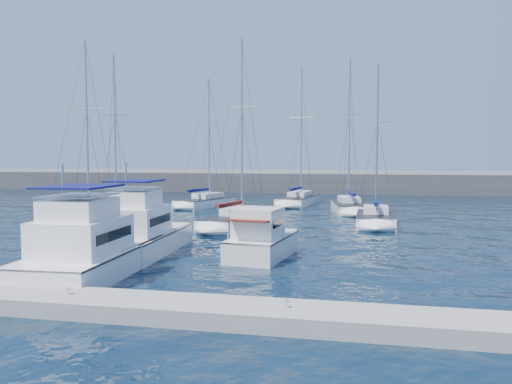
% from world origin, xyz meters
% --- Properties ---
extents(ground, '(220.00, 220.00, 0.00)m').
position_xyz_m(ground, '(0.00, 0.00, 0.00)').
color(ground, black).
rests_on(ground, ground).
extents(breakwater, '(160.00, 6.00, 4.45)m').
position_xyz_m(breakwater, '(0.00, 52.00, 1.05)').
color(breakwater, '#424244').
rests_on(breakwater, ground).
extents(dock, '(40.00, 2.20, 0.60)m').
position_xyz_m(dock, '(0.00, -11.00, 0.30)').
color(dock, gray).
rests_on(dock, ground).
extents(dock_cleat_centre, '(0.16, 0.16, 0.25)m').
position_xyz_m(dock_cleat_centre, '(0.00, -11.00, 0.72)').
color(dock_cleat_centre, silver).
rests_on(dock_cleat_centre, dock).
extents(dock_cleat_near_stbd, '(0.16, 0.16, 0.25)m').
position_xyz_m(dock_cleat_near_stbd, '(8.00, -11.00, 0.72)').
color(dock_cleat_near_stbd, silver).
rests_on(dock_cleat_near_stbd, dock).
extents(motor_yacht_port_inner, '(4.12, 9.51, 4.69)m').
position_xyz_m(motor_yacht_port_inner, '(-2.04, -5.94, 1.13)').
color(motor_yacht_port_inner, white).
rests_on(motor_yacht_port_inner, ground).
extents(motor_yacht_stbd_inner, '(3.64, 8.65, 4.69)m').
position_xyz_m(motor_yacht_stbd_inner, '(-1.93, -0.49, 1.13)').
color(motor_yacht_stbd_inner, white).
rests_on(motor_yacht_stbd_inner, ground).
extents(motor_yacht_stbd_outer, '(3.45, 5.92, 3.20)m').
position_xyz_m(motor_yacht_stbd_outer, '(5.02, -0.22, 0.94)').
color(motor_yacht_stbd_outer, white).
rests_on(motor_yacht_stbd_outer, ground).
extents(sailboat_mid_a, '(5.75, 9.02, 14.65)m').
position_xyz_m(sailboat_mid_a, '(-10.05, 11.96, 0.52)').
color(sailboat_mid_a, white).
rests_on(sailboat_mid_a, ground).
extents(sailboat_mid_b, '(3.17, 8.30, 14.88)m').
position_xyz_m(sailboat_mid_b, '(-10.58, 7.82, 0.52)').
color(sailboat_mid_b, white).
rests_on(sailboat_mid_b, ground).
extents(sailboat_mid_c, '(4.84, 8.69, 15.29)m').
position_xyz_m(sailboat_mid_c, '(0.85, 11.27, 0.53)').
color(sailboat_mid_c, white).
rests_on(sailboat_mid_c, ground).
extents(sailboat_mid_e, '(3.23, 7.08, 13.51)m').
position_xyz_m(sailboat_mid_e, '(11.68, 14.70, 0.52)').
color(sailboat_mid_e, white).
rests_on(sailboat_mid_e, ground).
extents(sailboat_back_a, '(5.53, 8.42, 14.68)m').
position_xyz_m(sailboat_back_a, '(-6.52, 26.28, 0.53)').
color(sailboat_back_a, white).
rests_on(sailboat_back_a, ground).
extents(sailboat_back_b, '(4.49, 9.96, 16.49)m').
position_xyz_m(sailboat_back_b, '(3.39, 31.32, 0.53)').
color(sailboat_back_b, white).
rests_on(sailboat_back_b, ground).
extents(sailboat_back_c, '(4.31, 8.97, 15.99)m').
position_xyz_m(sailboat_back_c, '(9.37, 24.54, 0.53)').
color(sailboat_back_c, white).
rests_on(sailboat_back_c, ground).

